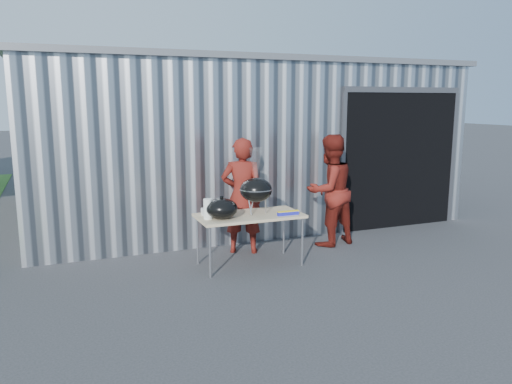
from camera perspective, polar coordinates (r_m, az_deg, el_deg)
name	(u,v)px	position (r m, az deg, el deg)	size (l,w,h in m)	color
ground	(275,277)	(6.84, 2.17, -9.69)	(80.00, 80.00, 0.00)	#2F2F31
building	(228,138)	(11.07, -3.19, 6.13)	(8.20, 6.20, 3.10)	silver
folding_table	(250,217)	(7.14, -0.74, -2.89)	(1.50, 0.75, 0.75)	tan
kettle_grill	(256,185)	(7.12, 0.00, 0.81)	(0.47, 0.47, 0.95)	black
grill_lid	(222,208)	(6.86, -3.94, -1.89)	(0.44, 0.44, 0.32)	black
paper_towels	(208,209)	(6.86, -5.52, -1.95)	(0.12, 0.12, 0.28)	white
white_tub	(209,212)	(7.11, -5.39, -2.25)	(0.20, 0.15, 0.10)	white
foil_box	(288,213)	(7.09, 3.69, -2.41)	(0.32, 0.06, 0.06)	#1A1DA9
person_cook	(242,196)	(7.72, -1.57, -0.44)	(0.66, 0.43, 1.80)	#5E1710
person_bystander	(330,190)	(8.23, 8.41, 0.19)	(0.89, 0.69, 1.82)	#5E1710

